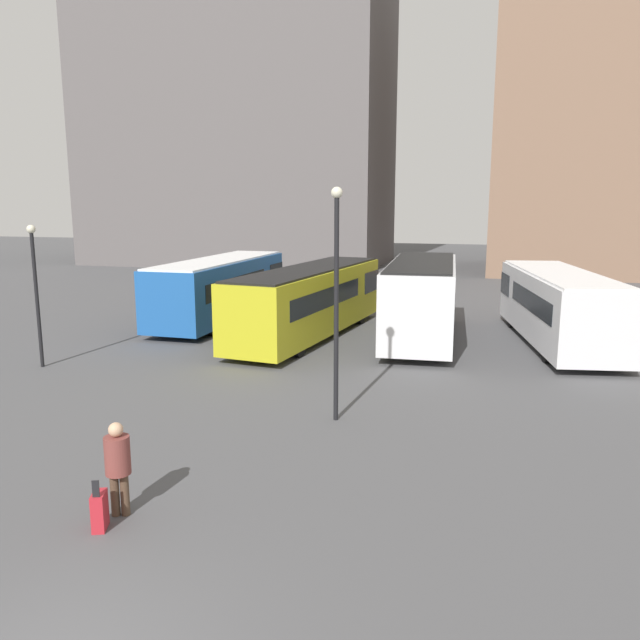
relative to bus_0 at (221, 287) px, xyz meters
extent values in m
cube|color=#5B5656|center=(-10.15, 27.68, 20.35)|extent=(26.16, 13.99, 43.84)
cube|color=#1E56A3|center=(0.00, -0.09, -0.04)|extent=(2.68, 10.19, 2.55)
cube|color=black|center=(0.04, 4.08, 0.28)|extent=(2.65, 1.89, 0.97)
cube|color=black|center=(-0.01, -1.00, 0.28)|extent=(2.68, 6.53, 0.76)
cube|color=white|center=(0.00, -0.09, 1.28)|extent=(2.47, 9.98, 0.08)
cylinder|color=black|center=(0.03, 3.06, -1.09)|extent=(2.50, 0.99, 0.96)
cylinder|color=black|center=(-0.03, -3.24, -1.09)|extent=(2.50, 0.99, 0.96)
cube|color=gold|center=(5.00, -2.33, -0.06)|extent=(3.82, 11.18, 2.52)
cube|color=black|center=(5.58, 2.13, 0.25)|extent=(2.72, 2.31, 0.96)
cube|color=black|center=(4.88, -3.31, 0.25)|extent=(3.35, 7.27, 0.76)
cube|color=black|center=(5.00, -2.33, 1.24)|extent=(3.60, 10.94, 0.08)
cylinder|color=black|center=(5.44, 1.04, -1.12)|extent=(2.44, 1.20, 0.90)
cylinder|color=black|center=(4.57, -5.70, -1.12)|extent=(2.44, 1.20, 0.90)
cube|color=silver|center=(9.53, -1.79, 0.13)|extent=(3.07, 9.25, 2.81)
cube|color=black|center=(9.31, 1.94, 0.48)|extent=(2.68, 1.83, 1.07)
cube|color=black|center=(9.57, -2.61, 0.48)|extent=(2.91, 5.97, 0.84)
cube|color=black|center=(9.53, -1.79, 1.57)|extent=(2.85, 9.05, 0.08)
cylinder|color=black|center=(9.36, 1.03, -1.04)|extent=(2.51, 1.21, 1.08)
cylinder|color=black|center=(9.69, -4.61, -1.04)|extent=(2.51, 1.21, 1.08)
cube|color=silver|center=(14.77, -1.11, -0.07)|extent=(4.19, 10.28, 2.48)
cube|color=black|center=(14.11, 2.94, 0.24)|extent=(2.90, 2.24, 0.94)
cube|color=black|center=(14.92, -2.00, 0.24)|extent=(3.63, 6.74, 0.74)
cube|color=white|center=(14.77, -1.11, 1.21)|extent=(3.95, 10.05, 0.08)
cylinder|color=black|center=(14.27, 1.95, -1.10)|extent=(2.62, 1.35, 0.95)
cylinder|color=black|center=(15.28, -4.16, -1.10)|extent=(2.62, 1.35, 0.95)
cylinder|color=#4C3828|center=(5.88, -17.75, -1.18)|extent=(0.20, 0.20, 0.79)
cylinder|color=#4C3828|center=(6.04, -17.69, -1.18)|extent=(0.20, 0.20, 0.79)
cylinder|color=brown|center=(5.96, -17.72, -0.45)|extent=(0.58, 0.58, 0.68)
sphere|color=tan|center=(5.96, -17.72, 0.03)|extent=(0.26, 0.26, 0.26)
cube|color=#B7232D|center=(5.89, -18.23, -1.25)|extent=(0.35, 0.46, 0.65)
cube|color=black|center=(5.95, -18.36, -0.78)|extent=(0.12, 0.07, 0.29)
cylinder|color=black|center=(8.47, -11.90, 1.24)|extent=(0.12, 0.12, 5.62)
sphere|color=beige|center=(8.47, -11.90, 4.13)|extent=(0.28, 0.28, 0.28)
cylinder|color=black|center=(-2.37, -9.42, 0.69)|extent=(0.12, 0.12, 4.54)
sphere|color=beige|center=(-2.37, -9.42, 3.04)|extent=(0.28, 0.28, 0.28)
camera|label=1|loc=(12.07, -26.69, 3.90)|focal=35.00mm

